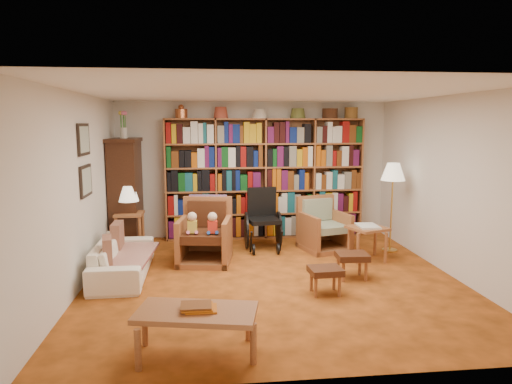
{
  "coord_description": "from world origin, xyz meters",
  "views": [
    {
      "loc": [
        -0.89,
        -5.94,
        2.11
      ],
      "look_at": [
        -0.16,
        0.6,
        1.12
      ],
      "focal_mm": 32.0,
      "sensor_mm": 36.0,
      "label": 1
    }
  ],
  "objects": [
    {
      "name": "cushion_right",
      "position": [
        -2.18,
        0.0,
        0.45
      ],
      "size": [
        0.19,
        0.39,
        0.37
      ],
      "primitive_type": "cube",
      "rotation": [
        0.0,
        0.0,
        0.21
      ],
      "color": "maroon",
      "rests_on": "sofa"
    },
    {
      "name": "wall_front",
      "position": [
        0.0,
        -2.5,
        1.25
      ],
      "size": [
        5.0,
        0.0,
        5.0
      ],
      "primitive_type": "plane",
      "rotation": [
        -1.57,
        0.0,
        0.0
      ],
      "color": "silver",
      "rests_on": "floor"
    },
    {
      "name": "wall_right",
      "position": [
        2.5,
        0.0,
        1.25
      ],
      "size": [
        0.0,
        5.0,
        5.0
      ],
      "primitive_type": "plane",
      "rotation": [
        1.57,
        0.0,
        -1.57
      ],
      "color": "silver",
      "rests_on": "floor"
    },
    {
      "name": "armchair_sage",
      "position": [
        1.08,
        1.44,
        0.33
      ],
      "size": [
        0.9,
        0.91,
        0.88
      ],
      "color": "#A25E32",
      "rests_on": "floor"
    },
    {
      "name": "side_table_papers",
      "position": [
        1.59,
        0.73,
        0.44
      ],
      "size": [
        0.66,
        0.66,
        0.55
      ],
      "color": "#A25E32",
      "rests_on": "floor"
    },
    {
      "name": "wall_left",
      "position": [
        -2.5,
        0.0,
        1.25
      ],
      "size": [
        0.0,
        5.0,
        5.0
      ],
      "primitive_type": "plane",
      "rotation": [
        1.57,
        0.0,
        1.57
      ],
      "color": "silver",
      "rests_on": "floor"
    },
    {
      "name": "wall_back",
      "position": [
        0.0,
        2.5,
        1.25
      ],
      "size": [
        5.0,
        0.0,
        5.0
      ],
      "primitive_type": "plane",
      "rotation": [
        1.57,
        0.0,
        0.0
      ],
      "color": "silver",
      "rests_on": "floor"
    },
    {
      "name": "table_lamp",
      "position": [
        -2.15,
        1.61,
        0.96
      ],
      "size": [
        0.33,
        0.33,
        0.45
      ],
      "color": "gold",
      "rests_on": "side_table_lamp"
    },
    {
      "name": "floor",
      "position": [
        0.0,
        0.0,
        0.0
      ],
      "size": [
        5.0,
        5.0,
        0.0
      ],
      "primitive_type": "plane",
      "color": "#BE5B1D",
      "rests_on": "ground"
    },
    {
      "name": "sofa_throw",
      "position": [
        -2.0,
        0.35,
        0.3
      ],
      "size": [
        0.77,
        1.32,
        0.04
      ],
      "primitive_type": "cube",
      "rotation": [
        0.0,
        0.0,
        -0.07
      ],
      "color": "beige",
      "rests_on": "sofa"
    },
    {
      "name": "footstool_b",
      "position": [
        1.08,
        -0.1,
        0.29
      ],
      "size": [
        0.44,
        0.38,
        0.36
      ],
      "color": "#4A2313",
      "rests_on": "floor"
    },
    {
      "name": "curio_cabinet",
      "position": [
        -2.25,
        2.0,
        0.95
      ],
      "size": [
        0.5,
        0.95,
        2.4
      ],
      "color": "#391C0F",
      "rests_on": "floor"
    },
    {
      "name": "footstool_a",
      "position": [
        0.57,
        -0.62,
        0.27
      ],
      "size": [
        0.41,
        0.36,
        0.34
      ],
      "color": "#4A2313",
      "rests_on": "floor"
    },
    {
      "name": "framed_pictures",
      "position": [
        -2.48,
        0.3,
        1.62
      ],
      "size": [
        0.03,
        0.52,
        0.97
      ],
      "color": "black",
      "rests_on": "wall_left"
    },
    {
      "name": "armchair_leather",
      "position": [
        -0.92,
        0.95,
        0.4
      ],
      "size": [
        0.89,
        0.93,
        0.99
      ],
      "color": "#A25E32",
      "rests_on": "floor"
    },
    {
      "name": "bookshelf",
      "position": [
        0.2,
        2.33,
        1.17
      ],
      "size": [
        3.6,
        0.3,
        2.42
      ],
      "color": "#A25E32",
      "rests_on": "floor"
    },
    {
      "name": "side_table_lamp",
      "position": [
        -2.15,
        1.61,
        0.49
      ],
      "size": [
        0.45,
        0.45,
        0.65
      ],
      "color": "#A25E32",
      "rests_on": "floor"
    },
    {
      "name": "floor_lamp",
      "position": [
        2.15,
        1.15,
        1.27
      ],
      "size": [
        0.39,
        0.39,
        1.47
      ],
      "color": "gold",
      "rests_on": "floor"
    },
    {
      "name": "coffee_table",
      "position": [
        -0.99,
        -1.97,
        0.38
      ],
      "size": [
        1.17,
        0.75,
        0.48
      ],
      "color": "#A25E32",
      "rests_on": "floor"
    },
    {
      "name": "wheelchair",
      "position": [
        0.06,
        1.57,
        0.47
      ],
      "size": [
        0.59,
        0.82,
        1.03
      ],
      "color": "black",
      "rests_on": "floor"
    },
    {
      "name": "sofa",
      "position": [
        -2.05,
        0.35,
        0.25
      ],
      "size": [
        1.72,
        0.68,
        0.5
      ],
      "primitive_type": "imported",
      "rotation": [
        0.0,
        0.0,
        1.58
      ],
      "color": "white",
      "rests_on": "floor"
    },
    {
      "name": "cushion_left",
      "position": [
        -2.18,
        0.7,
        0.45
      ],
      "size": [
        0.13,
        0.41,
        0.41
      ],
      "primitive_type": "cube",
      "rotation": [
        0.0,
        0.0,
        0.01
      ],
      "color": "maroon",
      "rests_on": "sofa"
    },
    {
      "name": "ceiling",
      "position": [
        0.0,
        0.0,
        2.5
      ],
      "size": [
        5.0,
        5.0,
        0.0
      ],
      "primitive_type": "plane",
      "rotation": [
        3.14,
        0.0,
        0.0
      ],
      "color": "white",
      "rests_on": "wall_back"
    }
  ]
}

